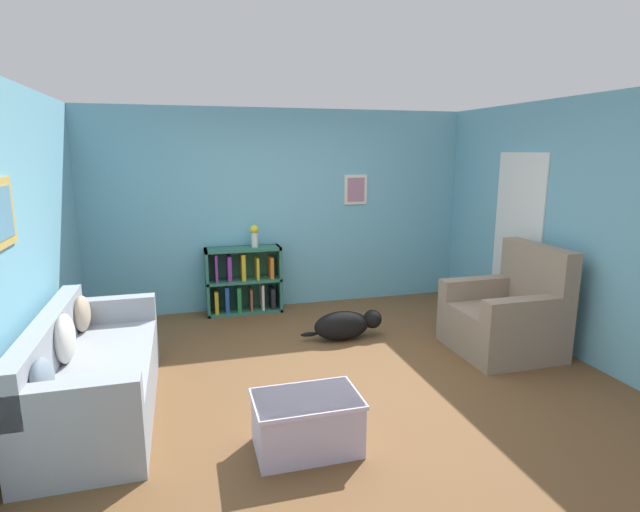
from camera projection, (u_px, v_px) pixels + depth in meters
ground_plane at (331, 372)px, 4.76m from camera, size 14.00×14.00×0.00m
wall_back at (283, 210)px, 6.61m from camera, size 5.60×0.13×2.60m
wall_left at (14, 253)px, 3.82m from camera, size 0.13×5.00×2.60m
wall_right at (566, 227)px, 5.18m from camera, size 0.16×5.00×2.60m
couch at (91, 375)px, 3.97m from camera, size 0.82×2.03×0.84m
bookshelf at (243, 281)px, 6.45m from camera, size 0.96×0.31×0.86m
recliner_chair at (508, 316)px, 5.20m from camera, size 0.95×0.99×1.12m
coffee_table at (307, 421)px, 3.49m from camera, size 0.74×0.48×0.40m
dog at (346, 325)px, 5.56m from camera, size 0.94×0.29×0.32m
vase at (254, 235)px, 6.35m from camera, size 0.11×0.11×0.29m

